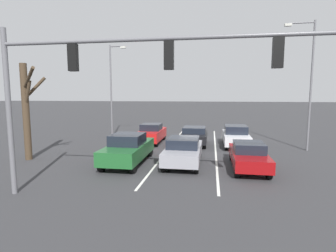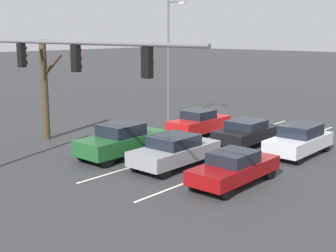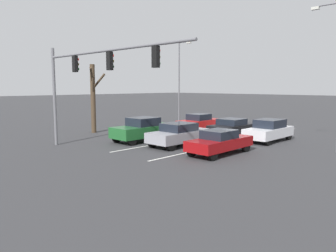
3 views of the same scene
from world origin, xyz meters
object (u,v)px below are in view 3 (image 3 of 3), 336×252
object	(u,v)px
car_darkgreen_rightlane_front	(144,129)
car_gray_midlane_front	(180,134)
car_black_midlane_second	(232,127)
traffic_signal_gantry	(88,72)
car_red_rightlane_second	(199,123)
bare_tree_near	(93,96)
car_maroon_leftlane_front	(220,142)
street_lamp_right_shoulder	(180,78)
car_silver_leftlane_second	(269,130)

from	to	relation	value
car_darkgreen_rightlane_front	car_gray_midlane_front	world-z (taller)	car_darkgreen_rightlane_front
car_black_midlane_second	traffic_signal_gantry	world-z (taller)	traffic_signal_gantry
car_red_rightlane_second	bare_tree_near	world-z (taller)	bare_tree_near
car_red_rightlane_second	car_black_midlane_second	distance (m)	3.47
car_gray_midlane_front	car_darkgreen_rightlane_front	bearing A→B (deg)	6.78
car_darkgreen_rightlane_front	car_black_midlane_second	bearing A→B (deg)	-118.47
car_red_rightlane_second	car_maroon_leftlane_front	bearing A→B (deg)	136.07
car_red_rightlane_second	car_darkgreen_rightlane_front	bearing A→B (deg)	91.13
car_black_midlane_second	street_lamp_right_shoulder	bearing A→B (deg)	-16.53
car_red_rightlane_second	traffic_signal_gantry	bearing A→B (deg)	95.78
car_gray_midlane_front	car_silver_leftlane_second	size ratio (longest dim) A/B	1.06
car_black_midlane_second	bare_tree_near	distance (m)	11.58
car_gray_midlane_front	street_lamp_right_shoulder	size ratio (longest dim) A/B	0.56
car_darkgreen_rightlane_front	street_lamp_right_shoulder	distance (m)	10.03
bare_tree_near	car_red_rightlane_second	bearing A→B (deg)	-132.17
car_red_rightlane_second	traffic_signal_gantry	distance (m)	12.23
car_red_rightlane_second	bare_tree_near	size ratio (longest dim) A/B	0.74
car_black_midlane_second	bare_tree_near	size ratio (longest dim) A/B	0.71
car_silver_leftlane_second	car_darkgreen_rightlane_front	bearing A→B (deg)	43.33
car_red_rightlane_second	traffic_signal_gantry	world-z (taller)	traffic_signal_gantry
car_darkgreen_rightlane_front	car_gray_midlane_front	size ratio (longest dim) A/B	1.05
car_maroon_leftlane_front	car_silver_leftlane_second	distance (m)	6.10
car_black_midlane_second	street_lamp_right_shoulder	distance (m)	8.66
traffic_signal_gantry	car_black_midlane_second	bearing A→B (deg)	-101.52
car_maroon_leftlane_front	car_gray_midlane_front	bearing A→B (deg)	-6.33
car_gray_midlane_front	traffic_signal_gantry	xyz separation A→B (m)	(2.06, 5.47, 3.90)
street_lamp_right_shoulder	car_silver_leftlane_second	bearing A→B (deg)	167.89
car_gray_midlane_front	traffic_signal_gantry	distance (m)	7.03
car_silver_leftlane_second	traffic_signal_gantry	size ratio (longest dim) A/B	0.36
car_red_rightlane_second	car_silver_leftlane_second	bearing A→B (deg)	177.00
car_maroon_leftlane_front	bare_tree_near	xyz separation A→B (m)	(12.66, 0.15, 2.35)
car_black_midlane_second	traffic_signal_gantry	size ratio (longest dim) A/B	0.34
car_maroon_leftlane_front	bare_tree_near	distance (m)	12.88
car_silver_leftlane_second	car_gray_midlane_front	bearing A→B (deg)	59.64
car_darkgreen_rightlane_front	bare_tree_near	size ratio (longest dim) A/B	0.84
car_darkgreen_rightlane_front	car_maroon_leftlane_front	size ratio (longest dim) A/B	1.08
car_black_midlane_second	traffic_signal_gantry	xyz separation A→B (m)	(2.29, 11.24, 3.95)
car_gray_midlane_front	bare_tree_near	distance (m)	9.50
car_darkgreen_rightlane_front	traffic_signal_gantry	size ratio (longest dim) A/B	0.40
car_silver_leftlane_second	car_black_midlane_second	world-z (taller)	car_silver_leftlane_second
car_gray_midlane_front	traffic_signal_gantry	bearing A→B (deg)	69.32
car_darkgreen_rightlane_front	car_black_midlane_second	xyz separation A→B (m)	(-3.33, -6.14, -0.12)
car_gray_midlane_front	street_lamp_right_shoulder	distance (m)	11.40
car_maroon_leftlane_front	street_lamp_right_shoulder	bearing A→B (deg)	-38.15
traffic_signal_gantry	bare_tree_near	size ratio (longest dim) A/B	2.13
traffic_signal_gantry	car_red_rightlane_second	bearing A→B (deg)	-84.22
car_silver_leftlane_second	bare_tree_near	xyz separation A→B (m)	(12.55, 6.25, 2.30)
street_lamp_right_shoulder	car_gray_midlane_front	bearing A→B (deg)	132.01
car_maroon_leftlane_front	street_lamp_right_shoulder	world-z (taller)	street_lamp_right_shoulder
car_gray_midlane_front	car_maroon_leftlane_front	world-z (taller)	car_gray_midlane_front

